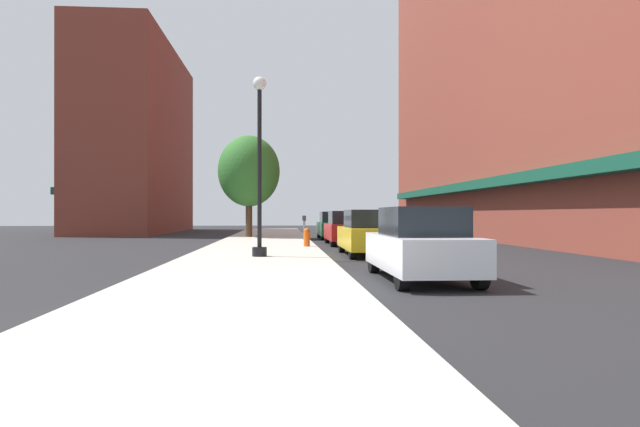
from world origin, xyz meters
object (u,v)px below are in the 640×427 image
Objects in this scene: lamppost at (260,162)px; tree_near at (249,171)px; fire_hydrant at (307,237)px; parking_meter_far at (305,225)px; car_yellow at (368,233)px; parking_meter_near at (304,224)px; car_red at (346,228)px; car_white at (420,245)px; car_green at (334,226)px.

tree_near is at bearing 94.77° from lamppost.
fire_hydrant is 0.13× the size of tree_near.
fire_hydrant is at bearing -91.31° from parking_meter_far.
tree_near is 14.93m from car_yellow.
car_yellow reaches higher than parking_meter_near.
lamppost is 6.21m from fire_hydrant.
car_red is (5.13, -6.89, -3.32)m from tree_near.
car_white is at bearing -83.35° from parking_meter_near.
parking_meter_far is 8.48m from car_yellow.
fire_hydrant is 4.52m from parking_meter_far.
parking_meter_far is 0.30× the size of car_white.
car_green is (1.95, 3.31, -0.14)m from parking_meter_near.
parking_meter_far reaches higher than fire_hydrant.
car_white is 1.00× the size of car_red.
parking_meter_far is at bearing 78.95° from lamppost.
parking_meter_near is (1.91, 11.06, -2.25)m from lamppost.
car_yellow reaches higher than fire_hydrant.
car_yellow is at bearing -78.41° from parking_meter_near.
car_yellow is (1.95, -8.25, -0.14)m from parking_meter_far.
parking_meter_near is at bearing 80.19° from lamppost.
car_yellow is (3.86, 1.55, -2.39)m from lamppost.
car_yellow is (2.05, -3.75, 0.29)m from fire_hydrant.
parking_meter_near is 1.26m from parking_meter_far.
parking_meter_far is 15.60m from car_white.
car_green is at bearing 89.98° from car_yellow.
lamppost is at bearing -113.55° from car_red.
parking_meter_far is at bearing -114.02° from car_green.
car_green is at bearing 59.48° from parking_meter_near.
lamppost is at bearing -85.23° from tree_near.
car_white and car_red have the same top height.
tree_near is 9.21m from car_red.
fire_hydrant is 10.95m from tree_near.
tree_near is at bearing 102.31° from car_white.
tree_near is 1.44× the size of car_green.
car_white is at bearing -79.41° from fire_hydrant.
tree_near is 21.72m from car_white.
car_red is 6.08m from car_green.
lamppost reaches higher than car_white.
car_red is (1.95, -1.51, -0.14)m from parking_meter_far.
fire_hydrant is 0.18× the size of car_yellow.
tree_near is 1.44× the size of car_white.
lamppost reaches higher than parking_meter_near.
car_red is at bearing 88.49° from car_white.
car_green is at bearing 91.45° from car_red.
parking_meter_near is at bearing 95.14° from car_white.
tree_near reaches higher than lamppost.
car_red is at bearing -37.84° from parking_meter_far.
fire_hydrant is 0.18× the size of car_red.
fire_hydrant is at bearing 118.65° from car_yellow.
fire_hydrant is 0.18× the size of car_green.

